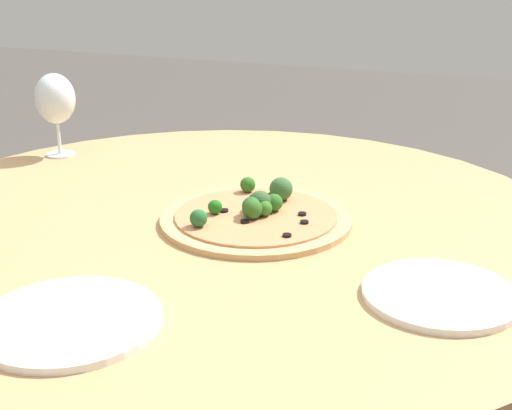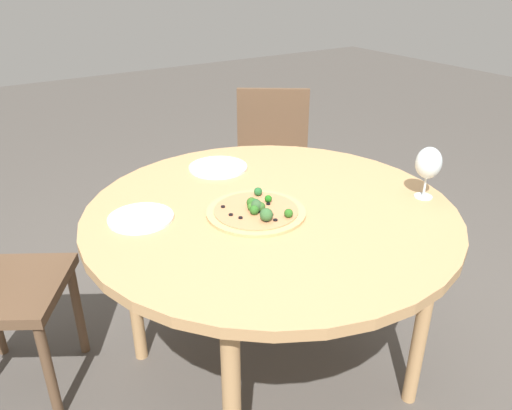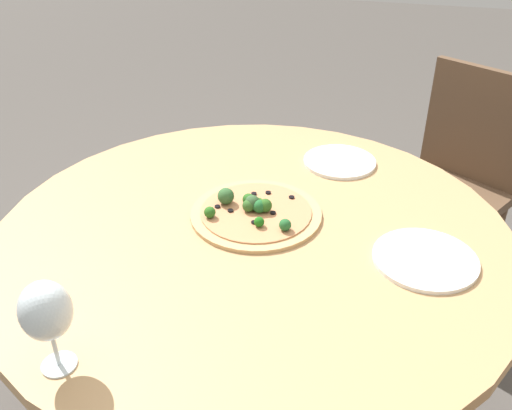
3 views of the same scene
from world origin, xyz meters
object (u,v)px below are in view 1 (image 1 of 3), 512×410
at_px(pizza, 256,215).
at_px(plate_far, 440,294).
at_px(plate_near, 70,320).
at_px(wine_glass, 55,100).

xyz_separation_m(pizza, plate_far, (-0.33, 0.17, -0.01)).
xyz_separation_m(plate_near, plate_far, (-0.41, -0.24, 0.00)).
bearing_deg(wine_glass, plate_near, 127.31).
bearing_deg(plate_far, wine_glass, -22.95).
xyz_separation_m(wine_glass, plate_far, (-0.88, 0.37, -0.12)).
xyz_separation_m(wine_glass, plate_near, (-0.47, 0.61, -0.12)).
distance_m(pizza, wine_glass, 0.60).
height_order(wine_glass, plate_far, wine_glass).
bearing_deg(wine_glass, pizza, 159.46).
bearing_deg(plate_near, wine_glass, -52.69).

